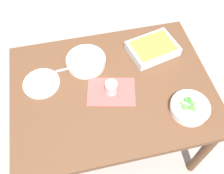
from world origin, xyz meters
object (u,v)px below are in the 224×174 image
(baking_dish, at_px, (153,48))
(drink_cup, at_px, (111,88))
(stew_bowl, at_px, (86,61))
(side_plate, at_px, (41,83))
(spoon_by_stew, at_px, (74,67))
(broccoli_bowl, at_px, (190,107))

(baking_dish, xyz_separation_m, drink_cup, (0.33, 0.25, 0.00))
(stew_bowl, height_order, side_plate, stew_bowl)
(baking_dish, height_order, side_plate, baking_dish)
(stew_bowl, relative_size, drink_cup, 2.91)
(side_plate, xyz_separation_m, spoon_by_stew, (-0.21, -0.08, -0.00))
(drink_cup, height_order, spoon_by_stew, drink_cup)
(drink_cup, bearing_deg, spoon_by_stew, -50.21)
(stew_bowl, bearing_deg, side_plate, 17.43)
(broccoli_bowl, height_order, baking_dish, broccoli_bowl)
(stew_bowl, relative_size, broccoli_bowl, 1.12)
(stew_bowl, bearing_deg, baking_dish, -178.65)
(baking_dish, bearing_deg, spoon_by_stew, 1.97)
(drink_cup, bearing_deg, baking_dish, -143.10)
(broccoli_bowl, distance_m, spoon_by_stew, 0.74)
(spoon_by_stew, bearing_deg, baking_dish, -178.03)
(baking_dish, bearing_deg, drink_cup, 36.90)
(broccoli_bowl, height_order, side_plate, broccoli_bowl)
(broccoli_bowl, relative_size, drink_cup, 2.60)
(stew_bowl, distance_m, baking_dish, 0.44)
(side_plate, relative_size, spoon_by_stew, 1.25)
(baking_dish, bearing_deg, side_plate, 7.89)
(stew_bowl, distance_m, spoon_by_stew, 0.09)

